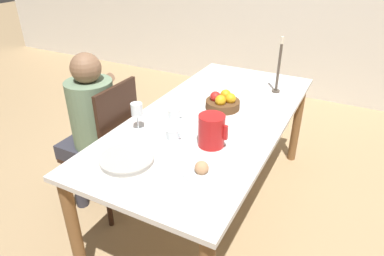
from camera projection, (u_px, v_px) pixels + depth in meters
ground_plane at (210, 205)px, 2.61m from camera, size 20.00×20.00×0.00m
dining_table at (212, 128)px, 2.29m from camera, size 0.92×1.97×0.77m
chair_person_side at (109, 147)px, 2.37m from camera, size 0.42×0.42×0.99m
person_seated at (91, 122)px, 2.29m from camera, size 0.39×0.41×1.18m
red_pitcher at (211, 130)px, 1.87m from camera, size 0.17×0.15×0.18m
wine_glass_water at (137, 111)px, 2.01m from camera, size 0.07×0.07×0.17m
teacup_near_person at (173, 135)px, 1.96m from camera, size 0.13×0.13×0.06m
teacup_across at (175, 114)px, 2.19m from camera, size 0.13×0.13×0.06m
serving_tray at (127, 159)px, 1.76m from camera, size 0.28×0.28×0.03m
bread_plate at (202, 171)px, 1.67m from camera, size 0.19×0.19×0.07m
fruit_bowl at (223, 102)px, 2.32m from camera, size 0.23×0.23×0.12m
candlestick_tall at (278, 70)px, 2.51m from camera, size 0.06×0.06×0.42m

